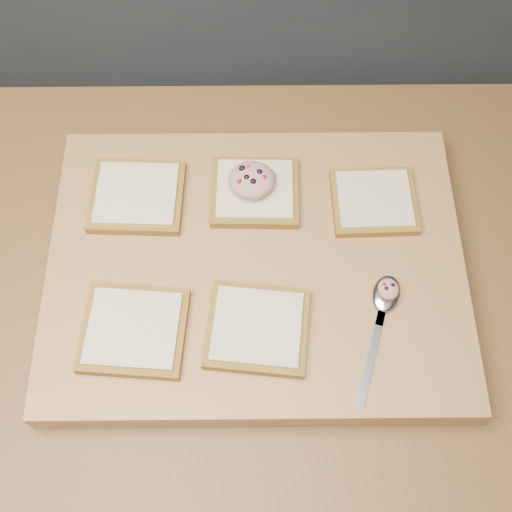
{
  "coord_description": "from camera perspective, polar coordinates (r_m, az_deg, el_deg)",
  "views": [
    {
      "loc": [
        -0.05,
        -0.3,
        1.68
      ],
      "look_at": [
        -0.05,
        0.07,
        0.95
      ],
      "focal_mm": 45.0,
      "sensor_mm": 36.0,
      "label": 1
    }
  ],
  "objects": [
    {
      "name": "bread_far_center",
      "position": [
        0.87,
        -0.11,
        5.75
      ],
      "size": [
        0.12,
        0.11,
        0.02
      ],
      "color": "olive",
      "rests_on": "cutting_board"
    },
    {
      "name": "cutting_board",
      "position": [
        0.84,
        -0.0,
        -1.01
      ],
      "size": [
        0.54,
        0.41,
        0.04
      ],
      "primitive_type": "cube",
      "color": "#BA804F",
      "rests_on": "island_counter"
    },
    {
      "name": "bread_far_left",
      "position": [
        0.88,
        -10.52,
        5.27
      ],
      "size": [
        0.13,
        0.12,
        0.02
      ],
      "color": "olive",
      "rests_on": "cutting_board"
    },
    {
      "name": "spoon",
      "position": [
        0.81,
        11.33,
        -4.09
      ],
      "size": [
        0.07,
        0.17,
        0.01
      ],
      "color": "silver",
      "rests_on": "cutting_board"
    },
    {
      "name": "spoon_salad",
      "position": [
        0.8,
        11.68,
        -2.89
      ],
      "size": [
        0.03,
        0.03,
        0.02
      ],
      "color": "tan",
      "rests_on": "spoon"
    },
    {
      "name": "ground",
      "position": [
        1.71,
        1.6,
        -16.91
      ],
      "size": [
        4.0,
        4.0,
        0.0
      ],
      "primitive_type": "plane",
      "color": "#515459",
      "rests_on": "ground"
    },
    {
      "name": "bread_near_center",
      "position": [
        0.78,
        0.11,
        -6.44
      ],
      "size": [
        0.13,
        0.12,
        0.02
      ],
      "color": "olive",
      "rests_on": "cutting_board"
    },
    {
      "name": "tuna_salad_dollop",
      "position": [
        0.85,
        -0.4,
        6.8
      ],
      "size": [
        0.06,
        0.06,
        0.03
      ],
      "color": "tan",
      "rests_on": "bread_far_center"
    },
    {
      "name": "bread_near_left",
      "position": [
        0.79,
        -10.8,
        -6.49
      ],
      "size": [
        0.13,
        0.12,
        0.02
      ],
      "color": "olive",
      "rests_on": "cutting_board"
    },
    {
      "name": "island_counter",
      "position": [
        1.26,
        2.13,
        -13.24
      ],
      "size": [
        2.0,
        0.8,
        0.9
      ],
      "color": "slate",
      "rests_on": "ground"
    },
    {
      "name": "bread_far_right",
      "position": [
        0.87,
        10.44,
        4.82
      ],
      "size": [
        0.11,
        0.1,
        0.02
      ],
      "color": "olive",
      "rests_on": "cutting_board"
    }
  ]
}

